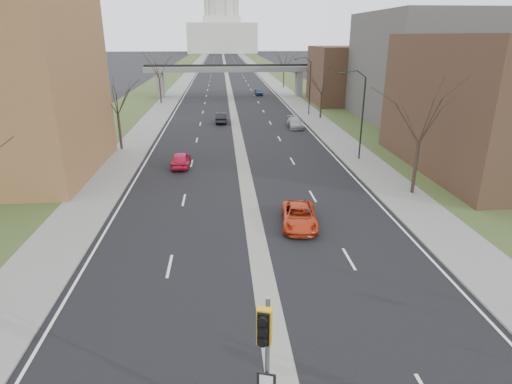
{
  "coord_description": "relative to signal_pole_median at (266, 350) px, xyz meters",
  "views": [
    {
      "loc": [
        -1.93,
        -8.81,
        11.86
      ],
      "look_at": [
        -0.23,
        12.3,
        4.08
      ],
      "focal_mm": 30.0,
      "sensor_mm": 36.0,
      "label": 1
    }
  ],
  "objects": [
    {
      "name": "road_surface",
      "position": [
        0.88,
        149.07,
        -3.51
      ],
      "size": [
        20.0,
        600.0,
        0.01
      ],
      "primitive_type": "cube",
      "color": "black",
      "rests_on": "ground"
    },
    {
      "name": "median_strip",
      "position": [
        0.88,
        149.07,
        -3.52
      ],
      "size": [
        1.2,
        600.0,
        0.02
      ],
      "primitive_type": "cube",
      "color": "gray",
      "rests_on": "ground"
    },
    {
      "name": "sidewalk_right",
      "position": [
        12.88,
        149.07,
        -3.46
      ],
      "size": [
        4.0,
        600.0,
        0.12
      ],
      "primitive_type": "cube",
      "color": "gray",
      "rests_on": "ground"
    },
    {
      "name": "sidewalk_left",
      "position": [
        -11.12,
        149.07,
        -3.46
      ],
      "size": [
        4.0,
        600.0,
        0.12
      ],
      "primitive_type": "cube",
      "color": "gray",
      "rests_on": "ground"
    },
    {
      "name": "grass_verge_right",
      "position": [
        18.88,
        149.07,
        -3.47
      ],
      "size": [
        8.0,
        600.0,
        0.1
      ],
      "primitive_type": "cube",
      "color": "#2D3F1D",
      "rests_on": "ground"
    },
    {
      "name": "grass_verge_left",
      "position": [
        -17.12,
        149.07,
        -3.47
      ],
      "size": [
        8.0,
        600.0,
        0.1
      ],
      "primitive_type": "cube",
      "color": "#2D3F1D",
      "rests_on": "ground"
    },
    {
      "name": "commercial_block_near",
      "position": [
        24.88,
        27.07,
        2.48
      ],
      "size": [
        16.0,
        20.0,
        12.0
      ],
      "primitive_type": "cube",
      "color": "#443020",
      "rests_on": "ground"
    },
    {
      "name": "commercial_block_mid",
      "position": [
        28.88,
        51.07,
        3.98
      ],
      "size": [
        18.0,
        22.0,
        15.0
      ],
      "primitive_type": "cube",
      "color": "#55534E",
      "rests_on": "ground"
    },
    {
      "name": "commercial_block_far",
      "position": [
        22.88,
        69.07,
        1.48
      ],
      "size": [
        14.0,
        14.0,
        10.0
      ],
      "primitive_type": "cube",
      "color": "#443020",
      "rests_on": "ground"
    },
    {
      "name": "pedestrian_bridge",
      "position": [
        0.88,
        79.07,
        1.33
      ],
      "size": [
        34.0,
        3.0,
        6.45
      ],
      "color": "slate",
      "rests_on": "ground"
    },
    {
      "name": "capitol",
      "position": [
        0.88,
        319.07,
        15.08
      ],
      "size": [
        48.0,
        42.0,
        55.75
      ],
      "color": "silver",
      "rests_on": "ground"
    },
    {
      "name": "streetlight_mid",
      "position": [
        11.87,
        31.07,
        3.43
      ],
      "size": [
        2.61,
        0.2,
        8.7
      ],
      "color": "black",
      "rests_on": "sidewalk_right"
    },
    {
      "name": "streetlight_far",
      "position": [
        11.87,
        57.07,
        3.43
      ],
      "size": [
        2.61,
        0.2,
        8.7
      ],
      "color": "black",
      "rests_on": "sidewalk_right"
    },
    {
      "name": "tree_left_b",
      "position": [
        -12.12,
        37.07,
        2.71
      ],
      "size": [
        6.75,
        6.75,
        8.81
      ],
      "color": "#382B21",
      "rests_on": "sidewalk_left"
    },
    {
      "name": "tree_left_c",
      "position": [
        -12.12,
        71.07,
        3.52
      ],
      "size": [
        7.65,
        7.65,
        9.99
      ],
      "color": "#382B21",
      "rests_on": "sidewalk_left"
    },
    {
      "name": "tree_right_a",
      "position": [
        13.88,
        21.07,
        3.12
      ],
      "size": [
        7.2,
        7.2,
        9.4
      ],
      "color": "#382B21",
      "rests_on": "sidewalk_right"
    },
    {
      "name": "tree_right_b",
      "position": [
        13.88,
        54.07,
        2.3
      ],
      "size": [
        6.3,
        6.3,
        8.22
      ],
      "color": "#382B21",
      "rests_on": "sidewalk_right"
    },
    {
      "name": "tree_right_c",
      "position": [
        13.88,
        94.07,
        3.52
      ],
      "size": [
        7.65,
        7.65,
        9.99
      ],
      "color": "#382B21",
      "rests_on": "sidewalk_right"
    },
    {
      "name": "signal_pole_median",
      "position": [
        0.0,
        0.0,
        0.0
      ],
      "size": [
        0.68,
        0.85,
        5.05
      ],
      "rotation": [
        0.0,
        0.0,
        -0.3
      ],
      "color": "gray",
      "rests_on": "ground"
    },
    {
      "name": "car_left_near",
      "position": [
        -5.06,
        30.08,
        -2.8
      ],
      "size": [
        1.75,
        4.25,
        1.44
      ],
      "primitive_type": "imported",
      "rotation": [
        0.0,
        0.0,
        3.13
      ],
      "color": "red",
      "rests_on": "ground"
    },
    {
      "name": "car_left_far",
      "position": [
        -1.12,
        51.79,
        -2.79
      ],
      "size": [
        1.63,
        4.44,
        1.45
      ],
      "primitive_type": "imported",
      "rotation": [
        0.0,
        0.0,
        3.12
      ],
      "color": "black",
      "rests_on": "ground"
    },
    {
      "name": "car_right_near",
      "position": [
        3.86,
        15.82,
        -2.85
      ],
      "size": [
        2.75,
        5.06,
        1.35
      ],
      "primitive_type": "imported",
      "rotation": [
        0.0,
        0.0,
        -0.11
      ],
      "color": "red",
      "rests_on": "ground"
    },
    {
      "name": "car_right_mid",
      "position": [
        8.9,
        47.43,
        -2.84
      ],
      "size": [
        1.96,
        4.7,
        1.36
      ],
      "primitive_type": "imported",
      "rotation": [
        0.0,
        0.0,
        -0.01
      ],
      "color": "#939299",
      "rests_on": "ground"
    },
    {
      "name": "car_right_far",
      "position": [
        6.75,
        81.68,
        -2.89
      ],
      "size": [
        1.91,
        3.85,
        1.26
      ],
      "primitive_type": "imported",
      "rotation": [
        0.0,
        0.0,
        0.12
      ],
      "color": "navy",
      "rests_on": "ground"
    }
  ]
}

